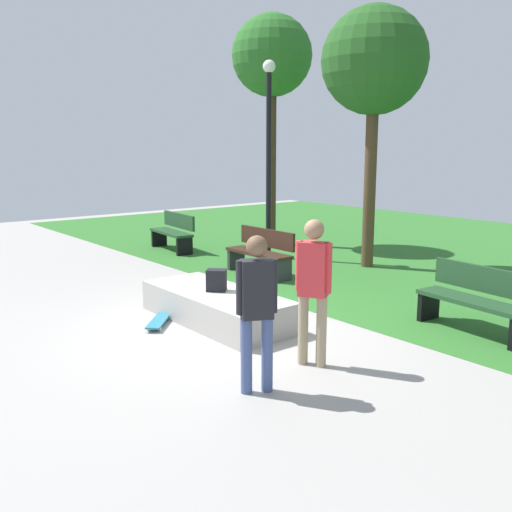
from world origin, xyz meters
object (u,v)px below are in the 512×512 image
object	(u,v)px
concrete_ledge	(216,306)
skater_performing_trick	(257,303)
backpack_on_ledge	(216,280)
tree_slender_maple	(272,59)
lamp_post	(269,141)
skater_watching	(313,281)
park_bench_far_right	(476,298)
skateboard_by_ledge	(159,320)
park_bench_by_oak	(261,251)
park_bench_far_left	(174,231)
tree_young_birch	(374,63)

from	to	relation	value
concrete_ledge	skater_performing_trick	xyz separation A→B (m)	(2.30, -1.10, 0.74)
backpack_on_ledge	concrete_ledge	bearing A→B (deg)	-98.14
tree_slender_maple	lamp_post	bearing A→B (deg)	-42.30
skater_watching	park_bench_far_right	distance (m)	2.70
skateboard_by_ledge	skater_performing_trick	bearing A→B (deg)	-7.50
skateboard_by_ledge	park_bench_by_oak	bearing A→B (deg)	116.41
concrete_ledge	backpack_on_ledge	world-z (taller)	backpack_on_ledge
park_bench_by_oak	skater_performing_trick	bearing A→B (deg)	-39.95
park_bench_far_right	tree_slender_maple	world-z (taller)	tree_slender_maple
lamp_post	skater_watching	bearing A→B (deg)	-35.77
skater_performing_trick	park_bench_by_oak	world-z (taller)	skater_performing_trick
park_bench_far_left	park_bench_by_oak	xyz separation A→B (m)	(3.46, -0.06, 0.00)
skater_watching	park_bench_by_oak	distance (m)	4.87
skateboard_by_ledge	lamp_post	bearing A→B (deg)	122.63
skater_performing_trick	tree_slender_maple	bearing A→B (deg)	138.63
concrete_ledge	lamp_post	distance (m)	5.51
skater_watching	lamp_post	xyz separation A→B (m)	(-5.36, 3.86, 1.63)
park_bench_by_oak	lamp_post	distance (m)	2.81
skateboard_by_ledge	tree_slender_maple	bearing A→B (deg)	126.59
park_bench_far_right	tree_slender_maple	bearing A→B (deg)	160.77
park_bench_far_left	park_bench_by_oak	size ratio (longest dim) A/B	1.02
skater_watching	skateboard_by_ledge	bearing A→B (deg)	-165.92
skater_watching	park_bench_far_right	bearing A→B (deg)	78.26
backpack_on_ledge	skateboard_by_ledge	xyz separation A→B (m)	(-0.35, -0.77, -0.54)
skater_watching	tree_slender_maple	distance (m)	9.26
backpack_on_ledge	park_bench_far_right	xyz separation A→B (m)	(2.68, 2.45, -0.13)
concrete_ledge	park_bench_far_left	xyz separation A→B (m)	(-5.42, 2.54, 0.26)
skateboard_by_ledge	tree_slender_maple	distance (m)	8.53
skater_performing_trick	backpack_on_ledge	bearing A→B (deg)	154.19
park_bench_by_oak	park_bench_far_right	bearing A→B (deg)	-0.01
concrete_ledge	backpack_on_ledge	distance (m)	0.38
skater_watching	tree_young_birch	xyz separation A→B (m)	(-3.29, 4.87, 3.15)
backpack_on_ledge	park_bench_by_oak	size ratio (longest dim) A/B	0.20
backpack_on_ledge	tree_young_birch	bearing A→B (deg)	58.26
park_bench_far_left	tree_slender_maple	bearing A→B (deg)	72.82
skateboard_by_ledge	park_bench_far_left	xyz separation A→B (m)	(-5.06, 3.29, 0.42)
tree_slender_maple	lamp_post	xyz separation A→B (m)	(1.41, -1.29, -2.02)
concrete_ledge	lamp_post	bearing A→B (deg)	130.91
skateboard_by_ledge	tree_young_birch	distance (m)	6.90
park_bench_far_right	tree_slender_maple	distance (m)	8.80
skater_watching	tree_slender_maple	xyz separation A→B (m)	(-6.78, 5.15, 3.65)
skateboard_by_ledge	park_bench_far_left	size ratio (longest dim) A/B	0.44
concrete_ledge	tree_slender_maple	size ratio (longest dim) A/B	0.44
concrete_ledge	park_bench_by_oak	bearing A→B (deg)	128.48
tree_young_birch	lamp_post	distance (m)	2.76
skater_performing_trick	tree_slender_maple	xyz separation A→B (m)	(-6.95, 6.12, 3.70)
backpack_on_ledge	park_bench_far_right	bearing A→B (deg)	-2.91
skateboard_by_ledge	tree_young_birch	xyz separation A→B (m)	(-0.80, 5.49, 4.09)
backpack_on_ledge	lamp_post	bearing A→B (deg)	85.55
concrete_ledge	backpack_on_ledge	xyz separation A→B (m)	(-0.02, 0.02, 0.38)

